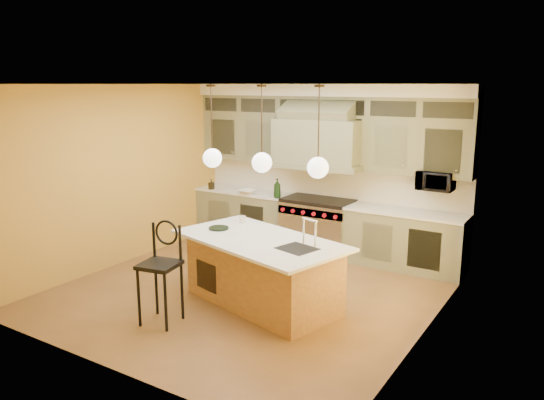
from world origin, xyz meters
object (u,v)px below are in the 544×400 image
Objects in this scene: range at (318,225)px; microwave at (436,181)px; counter_stool at (161,266)px; kitchen_island at (262,270)px.

microwave is at bearing 3.12° from range.
range is at bearing 73.56° from counter_stool.
microwave is (2.30, 3.62, 0.72)m from counter_stool.
microwave reaches higher than counter_stool.
counter_stool is 4.35m from microwave.
kitchen_island is 3.10m from microwave.
kitchen_island is 4.72× the size of microwave.
range is 2.18m from microwave.
counter_stool is 2.34× the size of microwave.
kitchen_island reaches higher than counter_stool.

